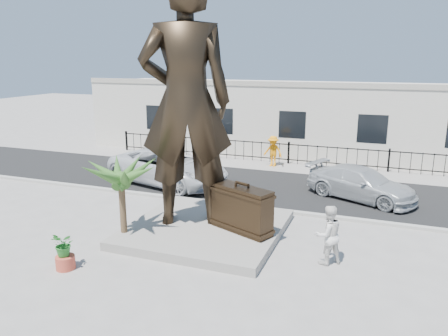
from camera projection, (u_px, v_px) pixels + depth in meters
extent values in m
plane|color=#9E9991|center=(202.00, 252.00, 14.00)|extent=(100.00, 100.00, 0.00)
cube|color=black|center=(267.00, 185.00, 21.26)|extent=(40.00, 7.00, 0.01)
cube|color=#A5A399|center=(245.00, 206.00, 18.07)|extent=(40.00, 0.25, 0.12)
cube|color=#9E9991|center=(285.00, 167.00, 24.89)|extent=(40.00, 2.50, 0.02)
cube|color=gray|center=(206.00, 229.00, 15.49)|extent=(5.20, 5.20, 0.30)
cube|color=black|center=(289.00, 154.00, 25.47)|extent=(22.00, 0.10, 1.20)
cube|color=silver|center=(303.00, 117.00, 28.90)|extent=(28.00, 7.00, 4.40)
imported|color=black|center=(186.00, 102.00, 14.76)|extent=(3.71, 3.18, 8.60)
cube|color=black|center=(242.00, 209.00, 14.73)|extent=(2.31, 1.54, 1.56)
imported|color=white|center=(328.00, 235.00, 13.01)|extent=(1.13, 1.09, 1.83)
imported|color=silver|center=(168.00, 166.00, 21.35)|extent=(6.74, 4.32, 1.73)
imported|color=#B2B5B7|center=(361.00, 183.00, 19.05)|extent=(5.20, 3.73, 1.40)
imported|color=orange|center=(273.00, 151.00, 24.75)|extent=(1.24, 0.87, 1.75)
cylinder|color=#C24733|center=(65.00, 262.00, 12.82)|extent=(0.56, 0.56, 0.40)
imported|color=#236E24|center=(64.00, 244.00, 12.68)|extent=(0.84, 0.79, 0.74)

